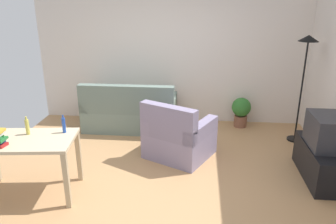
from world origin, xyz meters
The scene contains 11 objects.
ground_plane centered at (0.00, 0.00, -0.01)m, with size 5.20×4.40×0.02m, color tan.
wall_rear centered at (0.00, 2.20, 1.35)m, with size 5.20×0.10×2.70m, color silver.
couch centered at (-0.72, 1.59, 0.31)m, with size 1.70×0.84×0.92m.
tv_stand centered at (2.25, 0.08, 0.24)m, with size 0.44×1.10×0.48m.
tv centered at (2.25, 0.08, 0.70)m, with size 0.41×0.60×0.44m.
torchiere_lamp centered at (2.25, 1.35, 1.41)m, with size 0.32×0.32×1.81m.
desk centered at (-1.55, -0.66, 0.65)m, with size 1.27×0.84×0.76m.
potted_plant centered at (1.36, 1.90, 0.33)m, with size 0.36×0.36×0.57m.
armchair centered at (0.25, 0.54, 0.32)m, with size 1.18×1.16×0.92m.
bottle_squat centered at (-1.57, -0.52, 0.86)m, with size 0.05×0.05×0.24m.
bottle_blue centered at (-1.13, -0.42, 0.86)m, with size 0.04×0.04×0.24m.
Camera 1 is at (0.55, -4.14, 2.43)m, focal length 35.38 mm.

